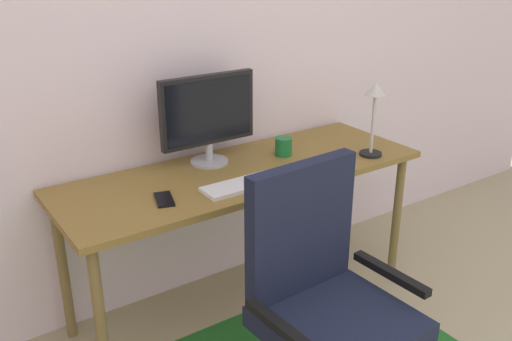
{
  "coord_description": "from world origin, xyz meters",
  "views": [
    {
      "loc": [
        -1.09,
        -0.19,
        1.7
      ],
      "look_at": [
        0.11,
        1.58,
        0.84
      ],
      "focal_mm": 39.33,
      "sensor_mm": 36.0,
      "label": 1
    }
  ],
  "objects_px": {
    "keyboard": "(249,183)",
    "office_chair": "(326,324)",
    "computer_mouse": "(314,166)",
    "cell_phone": "(164,199)",
    "desk_lamp": "(374,106)",
    "monitor": "(208,114)",
    "coffee_cup": "(283,146)",
    "desk": "(244,183)"
  },
  "relations": [
    {
      "from": "keyboard",
      "to": "office_chair",
      "type": "relative_size",
      "value": 0.43
    },
    {
      "from": "desk",
      "to": "keyboard",
      "type": "height_order",
      "value": "keyboard"
    },
    {
      "from": "coffee_cup",
      "to": "cell_phone",
      "type": "bearing_deg",
      "value": -168.04
    },
    {
      "from": "cell_phone",
      "to": "desk_lamp",
      "type": "relative_size",
      "value": 0.38
    },
    {
      "from": "office_chair",
      "to": "coffee_cup",
      "type": "bearing_deg",
      "value": 60.86
    },
    {
      "from": "keyboard",
      "to": "desk_lamp",
      "type": "distance_m",
      "value": 0.74
    },
    {
      "from": "computer_mouse",
      "to": "keyboard",
      "type": "bearing_deg",
      "value": 177.65
    },
    {
      "from": "desk",
      "to": "cell_phone",
      "type": "height_order",
      "value": "cell_phone"
    },
    {
      "from": "office_chair",
      "to": "desk",
      "type": "bearing_deg",
      "value": 77.13
    },
    {
      "from": "cell_phone",
      "to": "desk_lamp",
      "type": "bearing_deg",
      "value": 11.85
    },
    {
      "from": "monitor",
      "to": "keyboard",
      "type": "relative_size",
      "value": 1.1
    },
    {
      "from": "keyboard",
      "to": "desk_lamp",
      "type": "relative_size",
      "value": 1.18
    },
    {
      "from": "computer_mouse",
      "to": "cell_phone",
      "type": "relative_size",
      "value": 0.74
    },
    {
      "from": "computer_mouse",
      "to": "office_chair",
      "type": "xyz_separation_m",
      "value": [
        -0.41,
        -0.58,
        -0.35
      ]
    },
    {
      "from": "keyboard",
      "to": "cell_phone",
      "type": "xyz_separation_m",
      "value": [
        -0.37,
        0.06,
        -0.0
      ]
    },
    {
      "from": "keyboard",
      "to": "computer_mouse",
      "type": "distance_m",
      "value": 0.35
    },
    {
      "from": "desk_lamp",
      "to": "office_chair",
      "type": "xyz_separation_m",
      "value": [
        -0.75,
        -0.56,
        -0.58
      ]
    },
    {
      "from": "monitor",
      "to": "office_chair",
      "type": "distance_m",
      "value": 1.08
    },
    {
      "from": "computer_mouse",
      "to": "cell_phone",
      "type": "distance_m",
      "value": 0.72
    },
    {
      "from": "coffee_cup",
      "to": "office_chair",
      "type": "distance_m",
      "value": 0.98
    },
    {
      "from": "desk",
      "to": "computer_mouse",
      "type": "distance_m",
      "value": 0.34
    },
    {
      "from": "monitor",
      "to": "desk_lamp",
      "type": "relative_size",
      "value": 1.3
    },
    {
      "from": "coffee_cup",
      "to": "computer_mouse",
      "type": "bearing_deg",
      "value": -88.87
    },
    {
      "from": "desk",
      "to": "coffee_cup",
      "type": "height_order",
      "value": "coffee_cup"
    },
    {
      "from": "monitor",
      "to": "cell_phone",
      "type": "height_order",
      "value": "monitor"
    },
    {
      "from": "office_chair",
      "to": "cell_phone",
      "type": "bearing_deg",
      "value": 112.96
    },
    {
      "from": "monitor",
      "to": "computer_mouse",
      "type": "height_order",
      "value": "monitor"
    },
    {
      "from": "desk",
      "to": "keyboard",
      "type": "relative_size",
      "value": 4.02
    },
    {
      "from": "desk",
      "to": "monitor",
      "type": "xyz_separation_m",
      "value": [
        -0.09,
        0.16,
        0.31
      ]
    },
    {
      "from": "monitor",
      "to": "office_chair",
      "type": "xyz_separation_m",
      "value": [
        -0.05,
        -0.92,
        -0.57
      ]
    },
    {
      "from": "monitor",
      "to": "computer_mouse",
      "type": "relative_size",
      "value": 4.56
    },
    {
      "from": "desk",
      "to": "desk_lamp",
      "type": "height_order",
      "value": "desk_lamp"
    },
    {
      "from": "keyboard",
      "to": "computer_mouse",
      "type": "relative_size",
      "value": 4.13
    },
    {
      "from": "coffee_cup",
      "to": "cell_phone",
      "type": "xyz_separation_m",
      "value": [
        -0.72,
        -0.15,
        -0.04
      ]
    },
    {
      "from": "keyboard",
      "to": "desk_lamp",
      "type": "height_order",
      "value": "desk_lamp"
    },
    {
      "from": "desk_lamp",
      "to": "coffee_cup",
      "type": "bearing_deg",
      "value": 145.43
    },
    {
      "from": "computer_mouse",
      "to": "desk_lamp",
      "type": "height_order",
      "value": "desk_lamp"
    },
    {
      "from": "desk_lamp",
      "to": "cell_phone",
      "type": "bearing_deg",
      "value": 175.1
    },
    {
      "from": "cell_phone",
      "to": "desk",
      "type": "bearing_deg",
      "value": 29.73
    },
    {
      "from": "coffee_cup",
      "to": "office_chair",
      "type": "xyz_separation_m",
      "value": [
        -0.4,
        -0.81,
        -0.37
      ]
    },
    {
      "from": "computer_mouse",
      "to": "cell_phone",
      "type": "bearing_deg",
      "value": 173.84
    },
    {
      "from": "desk_lamp",
      "to": "monitor",
      "type": "bearing_deg",
      "value": 153.31
    }
  ]
}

